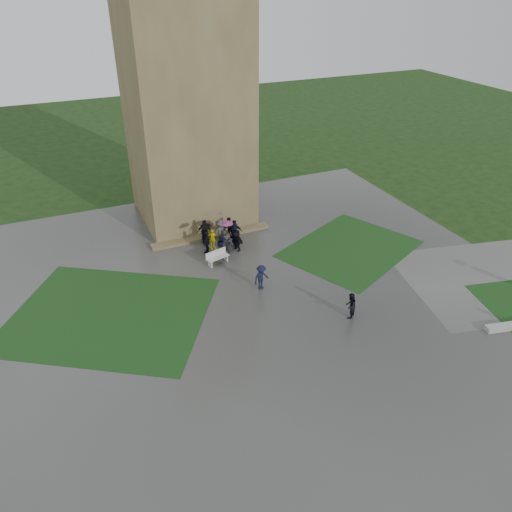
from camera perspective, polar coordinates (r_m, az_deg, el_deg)
name	(u,v)px	position (r m, az deg, el deg)	size (l,w,h in m)	color
ground	(272,317)	(28.88, 1.82, -7.02)	(120.00, 120.00, 0.00)	black
plaza	(258,299)	(30.33, 0.21, -4.91)	(34.00, 34.00, 0.02)	#353533
lawn_inset_left	(110,314)	(30.28, -16.37, -6.38)	(11.00, 9.00, 0.01)	black
lawn_inset_right	(350,249)	(36.14, 10.71, 0.82)	(9.00, 7.00, 0.01)	black
tower	(186,101)	(38.01, -8.02, 17.12)	(8.00, 8.00, 18.00)	brown
tower_plinth	(211,236)	(37.15, -5.12, 2.31)	(9.00, 0.80, 0.22)	brown
bench	(217,257)	(33.68, -4.46, -0.11)	(1.68, 0.92, 0.93)	#B1B1AC
visitor_cluster	(223,235)	(35.37, -3.78, 2.46)	(3.44, 3.33, 2.47)	black
pedestrian_mid	(261,277)	(30.76, 0.60, -2.45)	(1.08, 0.56, 1.67)	black
pedestrian_near	(350,306)	(28.90, 10.74, -5.60)	(0.77, 0.44, 1.58)	black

